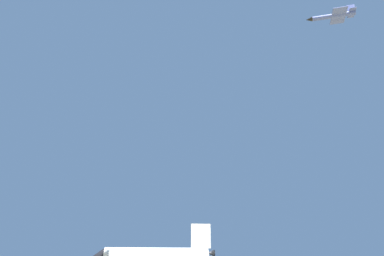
% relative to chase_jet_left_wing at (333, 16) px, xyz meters
% --- Properties ---
extents(chase_jet_left_wing, '(15.20, 9.00, 4.00)m').
position_rel_chase_jet_left_wing_xyz_m(chase_jet_left_wing, '(0.00, 0.00, 0.00)').
color(chase_jet_left_wing, '#38478C').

